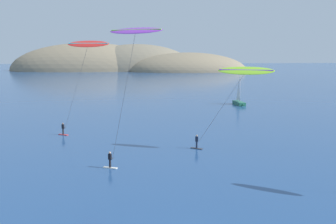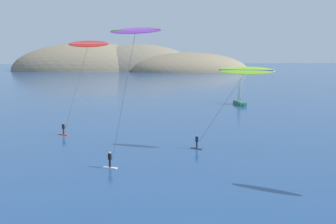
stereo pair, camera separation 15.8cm
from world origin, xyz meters
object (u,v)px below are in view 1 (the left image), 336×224
at_px(kitesurfer_purple, 134,40).
at_px(kitesurfer_lime, 242,76).
at_px(sailboat_near, 240,102).
at_px(kitesurfer_red, 86,50).

bearing_deg(kitesurfer_purple, kitesurfer_lime, 31.07).
bearing_deg(kitesurfer_purple, sailboat_near, 64.74).
xyz_separation_m(sailboat_near, kitesurfer_red, (-28.52, -29.60, 11.01)).
xyz_separation_m(kitesurfer_red, kitesurfer_purple, (6.30, -17.48, 1.06)).
height_order(kitesurfer_red, kitesurfer_lime, kitesurfer_red).
bearing_deg(kitesurfer_purple, kitesurfer_red, 109.81).
xyz_separation_m(sailboat_near, kitesurfer_lime, (-9.94, -39.68, 8.22)).
height_order(kitesurfer_purple, kitesurfer_lime, kitesurfer_purple).
bearing_deg(sailboat_near, kitesurfer_purple, -115.26).
relative_size(sailboat_near, kitesurfer_lime, 0.60).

